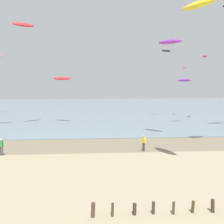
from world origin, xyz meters
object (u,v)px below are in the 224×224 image
at_px(person_mid_beach, 1,146).
at_px(kite_aloft_11, 185,80).
at_px(kite_aloft_12, 205,56).
at_px(kite_aloft_8, 185,67).
at_px(kite_aloft_4, 62,78).
at_px(kite_aloft_5, 198,4).
at_px(kite_aloft_10, 23,25).
at_px(kite_aloft_6, 170,42).
at_px(kite_aloft_9, 166,51).
at_px(person_left_flank, 144,143).

distance_m(person_mid_beach, kite_aloft_11, 30.13).
bearing_deg(kite_aloft_12, kite_aloft_8, -131.78).
distance_m(person_mid_beach, kite_aloft_4, 20.45).
relative_size(kite_aloft_5, kite_aloft_10, 1.02).
relative_size(kite_aloft_6, kite_aloft_12, 1.41).
height_order(kite_aloft_9, kite_aloft_12, kite_aloft_9).
height_order(kite_aloft_6, kite_aloft_9, kite_aloft_9).
distance_m(person_left_flank, kite_aloft_9, 27.79).
xyz_separation_m(person_mid_beach, kite_aloft_10, (-0.94, 15.31, 14.53)).
xyz_separation_m(kite_aloft_6, kite_aloft_9, (4.47, 18.32, 0.76)).
bearing_deg(kite_aloft_8, kite_aloft_5, 176.21).
height_order(person_mid_beach, person_left_flank, same).
bearing_deg(person_mid_beach, kite_aloft_10, 93.53).
xyz_separation_m(kite_aloft_5, kite_aloft_9, (5.67, 30.24, -0.50)).
bearing_deg(kite_aloft_9, kite_aloft_11, -107.12).
distance_m(kite_aloft_6, kite_aloft_8, 21.48).
distance_m(kite_aloft_5, kite_aloft_9, 30.77).
bearing_deg(kite_aloft_10, person_left_flank, 102.41).
relative_size(kite_aloft_6, kite_aloft_8, 1.67).
bearing_deg(kite_aloft_12, kite_aloft_9, -94.32).
distance_m(kite_aloft_4, kite_aloft_6, 19.73).
distance_m(kite_aloft_4, kite_aloft_5, 28.60).
bearing_deg(kite_aloft_5, kite_aloft_12, 132.32).
xyz_separation_m(person_mid_beach, kite_aloft_4, (4.14, 18.87, 6.70)).
bearing_deg(kite_aloft_9, kite_aloft_6, -130.07).
xyz_separation_m(kite_aloft_6, kite_aloft_11, (5.66, 10.95, -4.66)).
bearing_deg(kite_aloft_5, person_mid_beach, -133.18).
xyz_separation_m(kite_aloft_8, kite_aloft_11, (-2.85, -8.65, -2.45)).
relative_size(kite_aloft_8, kite_aloft_10, 0.57).
relative_size(person_mid_beach, kite_aloft_8, 0.90).
xyz_separation_m(person_left_flank, kite_aloft_9, (8.51, 23.67, 11.81)).
height_order(kite_aloft_8, kite_aloft_11, kite_aloft_8).
distance_m(person_left_flank, kite_aloft_12, 26.67).
bearing_deg(kite_aloft_10, kite_aloft_6, 120.46).
xyz_separation_m(person_mid_beach, kite_aloft_12, (28.73, 20.49, 10.53)).
relative_size(kite_aloft_5, kite_aloft_6, 1.08).
distance_m(kite_aloft_8, kite_aloft_9, 5.18).
distance_m(kite_aloft_8, kite_aloft_10, 30.25).
distance_m(kite_aloft_4, kite_aloft_8, 23.86).
xyz_separation_m(person_mid_beach, kite_aloft_5, (17.22, -5.94, 12.31)).
distance_m(kite_aloft_9, kite_aloft_10, 25.62).
bearing_deg(kite_aloft_9, kite_aloft_10, 174.29).
distance_m(kite_aloft_5, kite_aloft_10, 28.04).
height_order(kite_aloft_4, kite_aloft_10, kite_aloft_10).
xyz_separation_m(kite_aloft_4, kite_aloft_8, (22.80, 6.71, 2.14)).
height_order(person_left_flank, kite_aloft_10, kite_aloft_10).
relative_size(person_left_flank, kite_aloft_6, 0.54).
relative_size(kite_aloft_8, kite_aloft_12, 0.84).
height_order(person_left_flank, kite_aloft_8, kite_aloft_8).
bearing_deg(person_left_flank, kite_aloft_4, 119.31).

